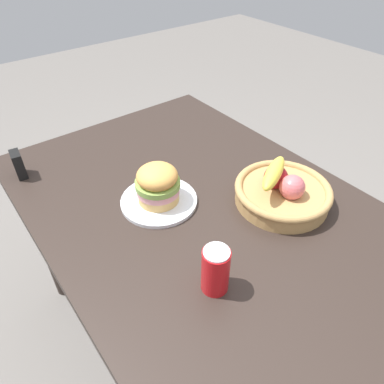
# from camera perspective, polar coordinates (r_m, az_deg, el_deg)

# --- Properties ---
(ground_plane) EXTENTS (8.00, 8.00, 0.00)m
(ground_plane) POSITION_cam_1_polar(r_m,az_deg,el_deg) (1.67, 2.05, -22.66)
(ground_plane) COLOR slate
(dining_table) EXTENTS (1.40, 0.90, 0.75)m
(dining_table) POSITION_cam_1_polar(r_m,az_deg,el_deg) (1.13, 2.80, -7.12)
(dining_table) COLOR #2D231E
(dining_table) RESTS_ON ground_plane
(plate) EXTENTS (0.23, 0.23, 0.01)m
(plate) POSITION_cam_1_polar(r_m,az_deg,el_deg) (1.10, -5.28, -1.39)
(plate) COLOR white
(plate) RESTS_ON dining_table
(sandwich) EXTENTS (0.13, 0.13, 0.12)m
(sandwich) POSITION_cam_1_polar(r_m,az_deg,el_deg) (1.06, -5.49, 1.32)
(sandwich) COLOR #DBAD60
(sandwich) RESTS_ON plate
(soda_can) EXTENTS (0.07, 0.07, 0.13)m
(soda_can) POSITION_cam_1_polar(r_m,az_deg,el_deg) (0.84, 3.76, -12.27)
(soda_can) COLOR red
(soda_can) RESTS_ON dining_table
(fruit_basket) EXTENTS (0.29, 0.29, 0.14)m
(fruit_basket) POSITION_cam_1_polar(r_m,az_deg,el_deg) (1.11, 14.16, 0.13)
(fruit_basket) COLOR tan
(fruit_basket) RESTS_ON dining_table
(napkin_holder) EXTENTS (0.06, 0.04, 0.09)m
(napkin_holder) POSITION_cam_1_polar(r_m,az_deg,el_deg) (1.31, -25.89, 3.96)
(napkin_holder) COLOR black
(napkin_holder) RESTS_ON dining_table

